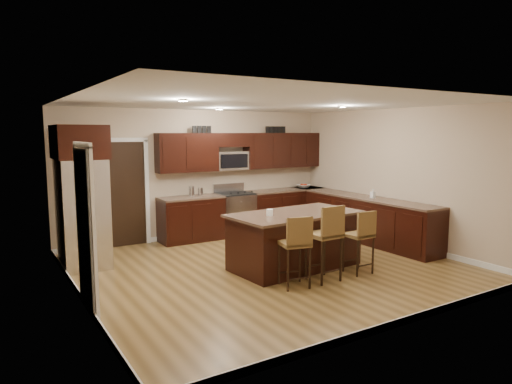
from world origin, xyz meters
TOP-DOWN VIEW (x-y plane):
  - floor at (0.00, 0.00)m, footprint 6.00×6.00m
  - ceiling at (0.00, 0.00)m, footprint 6.00×6.00m
  - wall_back at (0.00, 2.75)m, footprint 6.00×0.00m
  - wall_left at (-3.00, 0.00)m, footprint 0.00×5.50m
  - wall_right at (3.00, 0.00)m, footprint 0.00×5.50m
  - base_cabinets at (1.90, 1.45)m, footprint 4.02×3.96m
  - upper_cabinets at (1.04, 2.58)m, footprint 4.00×0.33m
  - range at (0.68, 2.45)m, footprint 0.76×0.64m
  - microwave at (0.68, 2.60)m, footprint 0.76×0.31m
  - doorway at (-1.65, 2.73)m, footprint 0.85×0.03m
  - pantry_door at (-2.98, -0.30)m, footprint 0.03×0.80m
  - letter_decor at (0.90, 2.58)m, footprint 2.20×0.03m
  - island at (0.35, -0.20)m, footprint 2.25×1.30m
  - stool_left at (-0.25, -1.04)m, footprint 0.47×0.47m
  - stool_mid at (0.31, -1.05)m, footprint 0.44×0.44m
  - stool_right at (1.03, -1.04)m, footprint 0.39×0.39m
  - refrigerator at (-2.62, 1.68)m, footprint 0.79×0.96m
  - floor_mat at (0.70, 1.72)m, footprint 0.98×0.74m
  - fruit_bowl at (2.57, 2.45)m, footprint 0.33×0.33m
  - soap_bottle at (2.70, 0.35)m, footprint 0.08×0.09m
  - canister_tall at (-0.33, 2.45)m, footprint 0.12×0.12m
  - canister_short at (-0.13, 2.45)m, footprint 0.11×0.11m
  - island_jar at (-0.15, -0.20)m, footprint 0.10×0.10m

SIDE VIEW (x-z plane):
  - floor at x=0.00m, z-range 0.00..0.00m
  - floor_mat at x=0.70m, z-range 0.00..0.01m
  - island at x=0.35m, z-range -0.03..0.89m
  - base_cabinets at x=1.90m, z-range 0.00..0.92m
  - range at x=0.68m, z-range -0.08..1.03m
  - stool_right at x=1.03m, z-range 0.13..1.14m
  - stool_left at x=-0.25m, z-range 0.13..1.19m
  - stool_mid at x=0.31m, z-range 0.14..1.30m
  - fruit_bowl at x=2.57m, z-range 0.92..1.00m
  - island_jar at x=-0.15m, z-range 0.92..1.02m
  - canister_short at x=-0.13m, z-range 0.92..1.09m
  - soap_bottle at x=2.70m, z-range 0.92..1.10m
  - pantry_door at x=-2.98m, z-range 0.00..2.04m
  - canister_tall at x=-0.33m, z-range 0.92..1.13m
  - doorway at x=-1.65m, z-range 0.00..2.06m
  - refrigerator at x=-2.62m, z-range 0.03..2.38m
  - wall_back at x=0.00m, z-range -1.65..4.35m
  - wall_left at x=-3.00m, z-range -1.40..4.10m
  - wall_right at x=3.00m, z-range -1.40..4.10m
  - microwave at x=0.68m, z-range 1.42..1.82m
  - upper_cabinets at x=1.04m, z-range 1.44..2.24m
  - letter_decor at x=0.90m, z-range 2.22..2.37m
  - ceiling at x=0.00m, z-range 2.70..2.70m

